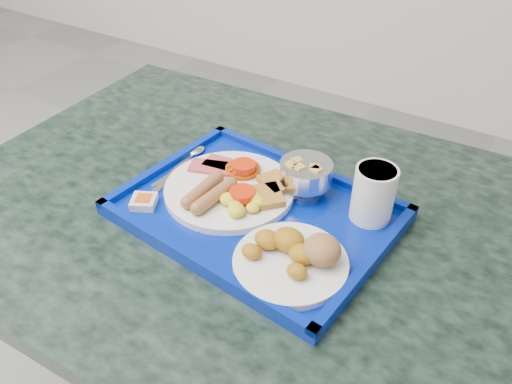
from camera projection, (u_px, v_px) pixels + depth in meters
table at (268, 286)px, 1.05m from camera, size 1.29×0.89×0.79m
tray at (256, 212)px, 0.91m from camera, size 0.50×0.39×0.03m
main_plate at (232, 189)px, 0.93m from camera, size 0.25×0.25×0.04m
bread_plate at (295, 256)px, 0.78m from camera, size 0.18×0.18×0.06m
fruit_bowl at (306, 173)px, 0.92m from camera, size 0.10×0.10×0.07m
juice_cup at (374, 192)px, 0.85m from camera, size 0.07×0.07×0.10m
spoon at (191, 156)px, 1.04m from camera, size 0.04×0.17×0.01m
knife at (177, 169)px, 1.00m from camera, size 0.04×0.18×0.00m
jam_packet at (144, 202)px, 0.91m from camera, size 0.06×0.06×0.02m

